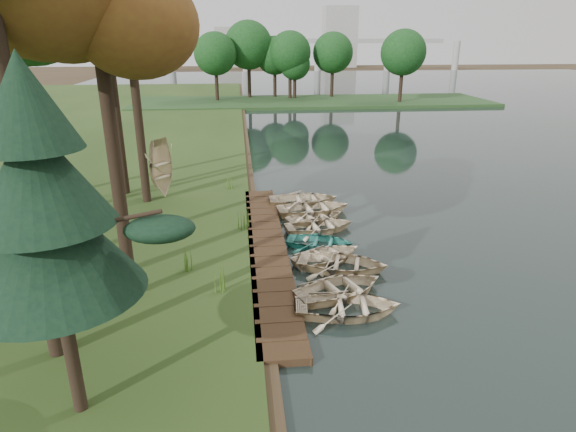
{
  "coord_description": "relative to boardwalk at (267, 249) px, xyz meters",
  "views": [
    {
      "loc": [
        -2.66,
        -19.2,
        8.8
      ],
      "look_at": [
        -0.57,
        1.17,
        1.2
      ],
      "focal_mm": 30.0,
      "sensor_mm": 36.0,
      "label": 1
    }
  ],
  "objects": [
    {
      "name": "peninsula",
      "position": [
        9.6,
        50.0,
        0.08
      ],
      "size": [
        50.0,
        14.0,
        0.45
      ],
      "primitive_type": "cube",
      "color": "#25441E",
      "rests_on": "ground"
    },
    {
      "name": "rowboat_4",
      "position": [
        2.34,
        0.18,
        0.21
      ],
      "size": [
        3.47,
        2.91,
        0.62
      ],
      "primitive_type": "imported",
      "rotation": [
        0.0,
        0.0,
        1.28
      ],
      "color": "teal",
      "rests_on": "water"
    },
    {
      "name": "building_b",
      "position": [
        -3.4,
        145.0,
        5.85
      ],
      "size": [
        8.0,
        8.0,
        12.0
      ],
      "primitive_type": "cube",
      "color": "#A5A5A0",
      "rests_on": "ground"
    },
    {
      "name": "rowboat_3",
      "position": [
        2.44,
        -1.3,
        0.23
      ],
      "size": [
        3.81,
        3.37,
        0.65
      ],
      "primitive_type": "imported",
      "rotation": [
        0.0,
        0.0,
        2.0
      ],
      "color": "beige",
      "rests_on": "water"
    },
    {
      "name": "reeds_3",
      "position": [
        -1.78,
        8.73,
        0.61
      ],
      "size": [
        0.6,
        0.6,
        0.91
      ],
      "primitive_type": "cone",
      "color": "#3F661E",
      "rests_on": "bank"
    },
    {
      "name": "rowboat_2",
      "position": [
        2.85,
        -2.2,
        0.27
      ],
      "size": [
        4.21,
        3.53,
        0.75
      ],
      "primitive_type": "imported",
      "rotation": [
        0.0,
        0.0,
        1.27
      ],
      "color": "beige",
      "rests_on": "water"
    },
    {
      "name": "tree_2",
      "position": [
        -5.03,
        -3.74,
        9.56
      ],
      "size": [
        4.45,
        4.45,
        11.41
      ],
      "color": "black",
      "rests_on": "bank"
    },
    {
      "name": "bridge",
      "position": [
        13.91,
        120.0,
        6.93
      ],
      "size": [
        95.9,
        4.0,
        8.6
      ],
      "color": "#A5A5A0",
      "rests_on": "ground"
    },
    {
      "name": "far_trees",
      "position": [
        6.27,
        50.0,
        6.28
      ],
      "size": [
        45.6,
        5.6,
        8.8
      ],
      "color": "black",
      "rests_on": "peninsula"
    },
    {
      "name": "rowboat_8",
      "position": [
        2.39,
        5.98,
        0.3
      ],
      "size": [
        3.93,
        2.88,
        0.79
      ],
      "primitive_type": "imported",
      "rotation": [
        0.0,
        0.0,
        1.61
      ],
      "color": "beige",
      "rests_on": "water"
    },
    {
      "name": "stored_rowboat",
      "position": [
        -5.42,
        7.39,
        0.5
      ],
      "size": [
        4.12,
        3.9,
        0.7
      ],
      "primitive_type": "imported",
      "rotation": [
        3.14,
        0.0,
        0.95
      ],
      "color": "beige",
      "rests_on": "bank"
    },
    {
      "name": "boardwalk",
      "position": [
        0.0,
        0.0,
        0.0
      ],
      "size": [
        1.6,
        16.0,
        0.3
      ],
      "primitive_type": "cube",
      "color": "#382515",
      "rests_on": "ground"
    },
    {
      "name": "rowboat_5",
      "position": [
        2.65,
        2.04,
        0.25
      ],
      "size": [
        3.7,
        2.9,
        0.7
      ],
      "primitive_type": "imported",
      "rotation": [
        0.0,
        0.0,
        1.73
      ],
      "color": "beige",
      "rests_on": "water"
    },
    {
      "name": "rowboat_1",
      "position": [
        2.39,
        -4.15,
        0.26
      ],
      "size": [
        4.1,
        3.53,
        0.71
      ],
      "primitive_type": "imported",
      "rotation": [
        0.0,
        0.0,
        1.94
      ],
      "color": "beige",
      "rests_on": "water"
    },
    {
      "name": "reeds_1",
      "position": [
        -3.3,
        -2.1,
        0.61
      ],
      "size": [
        0.6,
        0.6,
        0.91
      ],
      "primitive_type": "cone",
      "color": "#3F661E",
      "rests_on": "bank"
    },
    {
      "name": "building_a",
      "position": [
        31.6,
        140.0,
        8.85
      ],
      "size": [
        10.0,
        8.0,
        18.0
      ],
      "primitive_type": "cube",
      "color": "#A5A5A0",
      "rests_on": "ground"
    },
    {
      "name": "tree_3",
      "position": [
        -10.99,
        4.71,
        9.85
      ],
      "size": [
        5.33,
        5.33,
        12.04
      ],
      "color": "black",
      "rests_on": "bank"
    },
    {
      "name": "rowboat_0",
      "position": [
        2.36,
        -5.42,
        0.27
      ],
      "size": [
        3.8,
        2.88,
        0.74
      ],
      "primitive_type": "imported",
      "rotation": [
        0.0,
        0.0,
        1.48
      ],
      "color": "beige",
      "rests_on": "water"
    },
    {
      "name": "ground",
      "position": [
        1.6,
        0.0,
        -0.15
      ],
      "size": [
        300.0,
        300.0,
        0.0
      ],
      "primitive_type": "plane",
      "color": "#3D2F1D"
    },
    {
      "name": "reeds_0",
      "position": [
        -1.85,
        -3.75,
        0.68
      ],
      "size": [
        0.6,
        0.6,
        1.07
      ],
      "primitive_type": "cone",
      "color": "#3F661E",
      "rests_on": "bank"
    },
    {
      "name": "pine_tree",
      "position": [
        -5.14,
        -9.34,
        5.41
      ],
      "size": [
        3.8,
        3.8,
        8.32
      ],
      "color": "black",
      "rests_on": "bank"
    },
    {
      "name": "reeds_2",
      "position": [
        -1.0,
        2.14,
        0.58
      ],
      "size": [
        0.6,
        0.6,
        0.86
      ],
      "primitive_type": "cone",
      "color": "#3F661E",
      "rests_on": "bank"
    },
    {
      "name": "rowboat_7",
      "position": [
        2.72,
        4.44,
        0.3
      ],
      "size": [
        4.22,
        3.27,
        0.81
      ],
      "primitive_type": "imported",
      "rotation": [
        0.0,
        0.0,
        1.7
      ],
      "color": "beige",
      "rests_on": "water"
    },
    {
      "name": "rowboat_6",
      "position": [
        2.64,
        3.27,
        0.22
      ],
      "size": [
        3.66,
        3.12,
        0.64
      ],
      "primitive_type": "imported",
      "rotation": [
        0.0,
        0.0,
        1.91
      ],
      "color": "beige",
      "rests_on": "water"
    }
  ]
}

